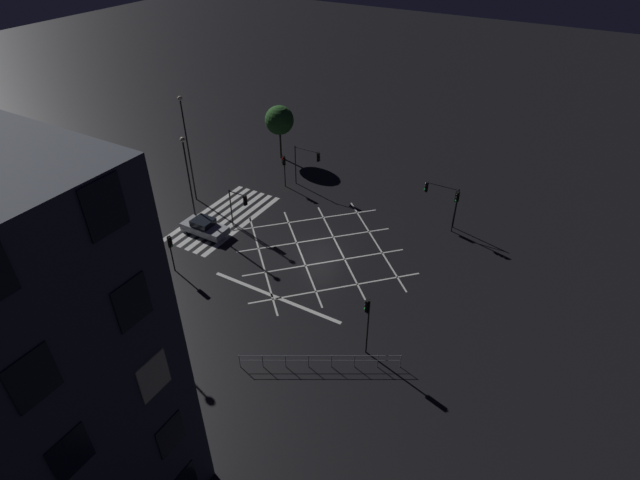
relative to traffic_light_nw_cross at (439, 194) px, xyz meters
The scene contains 15 objects.
ground_plane 11.74m from the traffic_light_nw_cross, 37.23° to the right, with size 200.00×200.00×0.00m, color black.
road_markings 16.72m from the traffic_light_nw_cross, 54.83° to the right, with size 16.66×21.07×0.01m.
traffic_light_nw_cross is the anchor object (origin of this frame).
traffic_light_sw_main 15.57m from the traffic_light_nw_cross, 85.34° to the right, with size 0.39×0.36×3.40m.
traffic_light_sw_cross 13.41m from the traffic_light_nw_cross, 89.55° to the right, with size 0.36×2.95×4.21m.
traffic_light_ne_cross 17.31m from the traffic_light_nw_cross, ahead, with size 0.36×0.39×4.51m.
traffic_light_nw_main 1.90m from the traffic_light_nw_cross, 65.56° to the left, with size 0.39×0.36×4.05m.
traffic_light_median_south 17.49m from the traffic_light_nw_cross, 56.73° to the right, with size 0.36×1.96×3.67m.
traffic_light_se_cross 23.06m from the traffic_light_nw_cross, 42.09° to the right, with size 0.36×0.39×3.32m.
street_lamp_east 28.43m from the traffic_light_nw_cross, 39.74° to the right, with size 0.50×0.50×9.88m.
street_lamp_west 23.21m from the traffic_light_nw_cross, 70.36° to the right, with size 0.42×0.42×10.26m.
street_lamp_far 21.87m from the traffic_light_nw_cross, 59.94° to the right, with size 0.42×0.42×8.28m.
street_tree_near 20.04m from the traffic_light_nw_cross, 101.94° to the right, with size 3.14×3.14×6.02m.
waiting_car 20.79m from the traffic_light_nw_cross, 55.09° to the right, with size 1.78×4.20×1.38m.
pedestrian_railing 19.95m from the traffic_light_nw_cross, ahead, with size 5.11×8.81×1.05m.
Camera 1 is at (29.16, 16.82, 24.75)m, focal length 28.00 mm.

